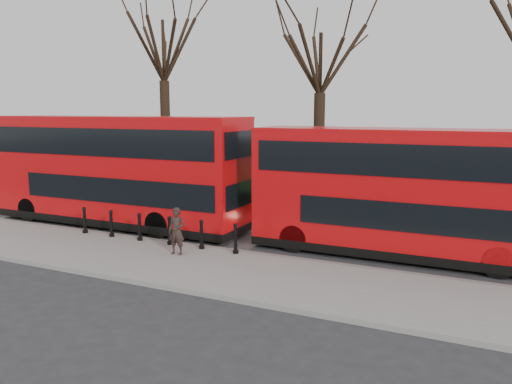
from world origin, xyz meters
The scene contains 13 objects.
ground centered at (0.00, 0.00, 0.00)m, with size 120.00×120.00×0.00m, color #28282B.
pavement centered at (0.00, -3.00, 0.07)m, with size 60.00×4.00×0.15m, color gray.
kerb centered at (0.00, -1.00, 0.07)m, with size 60.00×0.25×0.16m, color slate.
grass_verge centered at (0.00, 15.00, 0.03)m, with size 60.00×18.00×0.06m, color #264717.
hedge centered at (0.00, 6.80, 0.40)m, with size 60.00×0.90×0.80m, color black.
yellow_line_outer centered at (0.00, -0.70, 0.01)m, with size 60.00×0.10×0.01m, color yellow.
yellow_line_inner centered at (0.00, -0.50, 0.01)m, with size 60.00×0.10×0.01m, color yellow.
tree_left centered at (-8.00, 10.00, 8.96)m, with size 7.88×7.88×12.32m.
tree_mid centered at (2.00, 10.00, 7.78)m, with size 6.86×6.86×10.71m.
bollard_row centered at (-0.63, -1.35, 0.65)m, with size 6.92×0.15×1.00m.
bus_lead centered at (-4.15, 0.88, 2.38)m, with size 11.90×2.73×4.73m.
bus_rear centered at (8.20, 1.22, 2.21)m, with size 11.02×2.53×4.38m.
pedestrian centered at (0.99, -2.29, 0.96)m, with size 0.59×0.39×1.62m, color #2D1F1C.
Camera 1 is at (10.37, -16.05, 5.03)m, focal length 35.00 mm.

